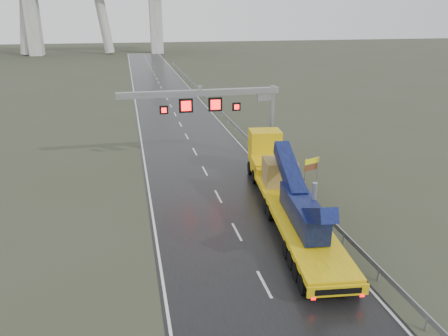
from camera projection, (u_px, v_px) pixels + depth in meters
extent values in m
plane|color=#363928|center=(254.00, 265.00, 25.02)|extent=(400.00, 400.00, 0.00)
cube|color=black|center=(175.00, 114.00, 61.79)|extent=(11.00, 200.00, 0.02)
cube|color=#A6A5A1|center=(270.00, 158.00, 42.92)|extent=(1.20, 1.20, 0.30)
cylinder|color=gray|center=(272.00, 124.00, 41.76)|extent=(0.48, 0.48, 7.20)
cube|color=gray|center=(200.00, 93.00, 39.28)|extent=(14.80, 0.55, 0.55)
cube|color=gray|center=(264.00, 96.00, 40.69)|extent=(1.40, 0.35, 0.90)
cube|color=gray|center=(200.00, 88.00, 39.13)|extent=(0.35, 0.35, 0.35)
cube|color=black|center=(186.00, 106.00, 39.34)|extent=(1.25, 0.25, 1.25)
cube|color=#FF0C0C|center=(186.00, 106.00, 39.21)|extent=(0.90, 0.02, 0.90)
cube|color=black|center=(215.00, 104.00, 39.89)|extent=(1.25, 0.25, 1.25)
cube|color=#FF0C0C|center=(216.00, 105.00, 39.76)|extent=(0.90, 0.02, 0.90)
cube|color=black|center=(164.00, 110.00, 39.03)|extent=(0.75, 0.25, 0.75)
cube|color=#FF0C0C|center=(164.00, 110.00, 38.91)|extent=(0.54, 0.02, 0.54)
cube|color=black|center=(236.00, 107.00, 40.40)|extent=(0.75, 0.25, 0.75)
cube|color=#FF0C0C|center=(237.00, 107.00, 40.27)|extent=(0.54, 0.02, 0.54)
cube|color=#A6A5A1|center=(33.00, 22.00, 143.08)|extent=(4.00, 6.00, 21.00)
cube|color=#A6A5A1|center=(156.00, 22.00, 151.21)|extent=(4.00, 6.00, 21.00)
cube|color=yellow|center=(298.00, 218.00, 28.21)|extent=(4.68, 15.14, 0.37)
cube|color=yellow|center=(338.00, 291.00, 21.16)|extent=(3.08, 0.48, 0.58)
cube|color=black|center=(339.00, 292.00, 21.09)|extent=(2.33, 0.29, 0.32)
cube|color=#FF0505|center=(313.00, 299.00, 21.08)|extent=(0.24, 0.07, 0.13)
cube|color=#FF0505|center=(362.00, 296.00, 21.32)|extent=(0.24, 0.07, 0.13)
cube|color=yellow|center=(273.00, 170.00, 35.44)|extent=(2.89, 1.59, 0.53)
cube|color=yellow|center=(269.00, 166.00, 37.13)|extent=(3.12, 3.49, 1.28)
cube|color=yellow|center=(265.00, 146.00, 38.49)|extent=(2.89, 2.42, 2.77)
cube|color=black|center=(263.00, 139.00, 39.40)|extent=(2.44, 0.34, 1.28)
cube|color=#0E1142|center=(303.00, 211.00, 26.88)|extent=(2.22, 6.51, 1.49)
cube|color=#0E1142|center=(289.00, 171.00, 29.93)|extent=(1.73, 5.94, 2.72)
cube|color=#0E1142|center=(317.00, 215.00, 24.06)|extent=(1.44, 4.30, 2.57)
cylinder|color=gray|center=(314.00, 196.00, 26.61)|extent=(0.35, 0.35, 1.70)
cube|color=olive|center=(279.00, 172.00, 33.01)|extent=(2.60, 2.60, 1.91)
cylinder|color=black|center=(320.00, 266.00, 23.93)|extent=(3.19, 1.41, 1.06)
cylinder|color=black|center=(287.00, 209.00, 30.90)|extent=(3.19, 1.41, 1.06)
cylinder|color=black|center=(265.00, 167.00, 38.95)|extent=(2.99, 1.49, 1.17)
cylinder|color=gray|center=(305.00, 173.00, 35.56)|extent=(0.09, 0.09, 2.56)
cylinder|color=gray|center=(317.00, 172.00, 35.78)|extent=(0.09, 0.09, 2.56)
cube|color=#FFF50D|center=(312.00, 161.00, 35.33)|extent=(1.42, 0.57, 0.43)
cube|color=brown|center=(312.00, 167.00, 35.51)|extent=(1.42, 0.57, 0.48)
cube|color=red|center=(283.00, 167.00, 39.09)|extent=(0.68, 0.43, 1.07)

